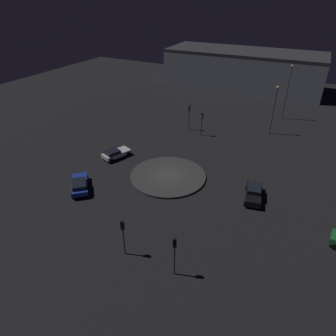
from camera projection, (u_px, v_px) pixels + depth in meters
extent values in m
plane|color=black|center=(168.00, 177.00, 39.17)|extent=(115.01, 115.01, 0.00)
cylinder|color=#383838|center=(168.00, 176.00, 39.10)|extent=(9.80, 9.80, 0.26)
cube|color=white|center=(116.00, 154.00, 43.33)|extent=(4.39, 3.06, 0.56)
cube|color=black|center=(112.00, 152.00, 42.68)|extent=(2.39, 2.16, 0.43)
cylinder|color=black|center=(121.00, 150.00, 44.87)|extent=(0.66, 0.42, 0.62)
cylinder|color=black|center=(128.00, 154.00, 43.73)|extent=(0.66, 0.42, 0.62)
cylinder|color=black|center=(105.00, 156.00, 43.21)|extent=(0.66, 0.42, 0.62)
cylinder|color=black|center=(112.00, 161.00, 42.07)|extent=(0.66, 0.42, 0.62)
cube|color=black|center=(254.00, 194.00, 34.81)|extent=(4.68, 2.58, 0.71)
cube|color=black|center=(254.00, 188.00, 34.78)|extent=(2.51, 1.93, 0.46)
cylinder|color=black|center=(260.00, 206.00, 33.48)|extent=(0.64, 0.34, 0.60)
cylinder|color=black|center=(245.00, 203.00, 33.89)|extent=(0.64, 0.34, 0.60)
cylinder|color=black|center=(261.00, 190.00, 36.10)|extent=(0.64, 0.34, 0.60)
cylinder|color=black|center=(246.00, 188.00, 36.51)|extent=(0.64, 0.34, 0.60)
cylinder|color=black|center=(335.00, 247.00, 28.17)|extent=(0.27, 0.68, 0.66)
cube|color=#1E38A5|center=(80.00, 184.00, 36.47)|extent=(4.56, 4.41, 0.59)
cube|color=black|center=(79.00, 184.00, 35.65)|extent=(2.76, 2.73, 0.45)
cylinder|color=black|center=(73.00, 180.00, 37.78)|extent=(0.68, 0.65, 0.72)
cylinder|color=black|center=(88.00, 178.00, 38.17)|extent=(0.68, 0.65, 0.72)
cylinder|color=black|center=(72.00, 195.00, 35.08)|extent=(0.68, 0.65, 0.72)
cylinder|color=black|center=(88.00, 193.00, 35.48)|extent=(0.68, 0.65, 0.72)
cylinder|color=#2D2D2D|center=(124.00, 242.00, 27.11)|extent=(0.12, 0.12, 3.02)
cube|color=black|center=(122.00, 225.00, 26.10)|extent=(0.27, 0.34, 0.90)
sphere|color=#3F0C0C|center=(123.00, 222.00, 26.08)|extent=(0.20, 0.20, 0.20)
sphere|color=#4C380F|center=(123.00, 224.00, 26.22)|extent=(0.20, 0.20, 0.20)
sphere|color=#1EE53F|center=(123.00, 227.00, 26.36)|extent=(0.20, 0.20, 0.20)
cylinder|color=#2D2D2D|center=(201.00, 127.00, 49.25)|extent=(0.12, 0.12, 2.95)
cube|color=black|center=(202.00, 116.00, 48.26)|extent=(0.24, 0.32, 0.90)
sphere|color=#3F0C0C|center=(202.00, 115.00, 48.00)|extent=(0.20, 0.20, 0.20)
sphere|color=yellow|center=(202.00, 116.00, 48.14)|extent=(0.20, 0.20, 0.20)
sphere|color=#0F3819|center=(202.00, 118.00, 48.28)|extent=(0.20, 0.20, 0.20)
cylinder|color=#2D2D2D|center=(174.00, 261.00, 25.10)|extent=(0.12, 0.12, 3.24)
cube|color=black|center=(175.00, 243.00, 24.02)|extent=(0.34, 0.37, 0.90)
sphere|color=red|center=(175.00, 239.00, 24.01)|extent=(0.20, 0.20, 0.20)
sphere|color=#4C380F|center=(175.00, 241.00, 24.15)|extent=(0.20, 0.20, 0.20)
sphere|color=#0F3819|center=(175.00, 244.00, 24.29)|extent=(0.20, 0.20, 0.20)
cylinder|color=#2D2D2D|center=(189.00, 120.00, 51.11)|extent=(0.12, 0.12, 3.48)
cube|color=black|center=(189.00, 108.00, 49.97)|extent=(0.29, 0.35, 0.90)
sphere|color=red|center=(189.00, 107.00, 49.71)|extent=(0.20, 0.20, 0.20)
sphere|color=#4C380F|center=(189.00, 108.00, 49.85)|extent=(0.20, 0.20, 0.20)
sphere|color=#0F3819|center=(189.00, 110.00, 49.99)|extent=(0.20, 0.20, 0.20)
cylinder|color=#4C4C51|center=(273.00, 112.00, 48.71)|extent=(0.18, 0.18, 7.65)
sphere|color=#F9D166|center=(278.00, 87.00, 46.65)|extent=(0.48, 0.48, 0.48)
cylinder|color=#4C4C51|center=(286.00, 94.00, 53.94)|extent=(0.18, 0.18, 9.41)
sphere|color=#F9D166|center=(292.00, 66.00, 51.43)|extent=(0.45, 0.45, 0.45)
cube|color=#8C939E|center=(243.00, 70.00, 72.42)|extent=(14.80, 36.64, 7.72)
cube|color=#333338|center=(245.00, 52.00, 70.24)|extent=(14.80, 36.64, 0.70)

